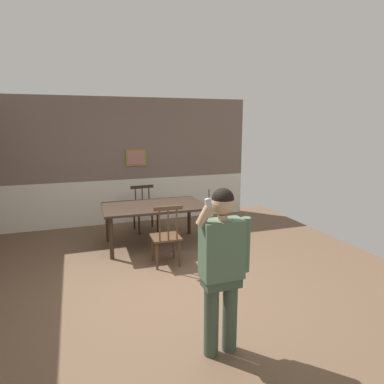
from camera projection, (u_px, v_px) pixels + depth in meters
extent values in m
plane|color=brown|center=(165.00, 287.00, 4.55)|extent=(7.22, 7.22, 0.00)
cube|color=#756056|center=(124.00, 139.00, 7.22)|extent=(5.56, 0.12, 1.74)
cube|color=silver|center=(127.00, 200.00, 7.50)|extent=(5.56, 0.14, 0.97)
cube|color=silver|center=(126.00, 179.00, 7.37)|extent=(5.56, 0.05, 0.06)
cube|color=olive|center=(136.00, 158.00, 7.30)|extent=(0.43, 0.03, 0.35)
cube|color=#AD6E67|center=(136.00, 158.00, 7.29)|extent=(0.35, 0.01, 0.27)
cube|color=#38281E|center=(154.00, 206.00, 5.98)|extent=(1.81, 1.10, 0.04)
cylinder|color=#38281E|center=(111.00, 238.00, 5.43)|extent=(0.07, 0.07, 0.70)
cylinder|color=#38281E|center=(204.00, 229.00, 5.90)|extent=(0.07, 0.07, 0.70)
cylinder|color=#38281E|center=(108.00, 224.00, 6.22)|extent=(0.07, 0.07, 0.70)
cylinder|color=#38281E|center=(189.00, 217.00, 6.69)|extent=(0.07, 0.07, 0.70)
cube|color=#513823|center=(165.00, 237.00, 5.22)|extent=(0.45, 0.45, 0.03)
cube|color=#513823|center=(168.00, 208.00, 4.94)|extent=(0.44, 0.05, 0.06)
cylinder|color=#513823|center=(160.00, 224.00, 4.94)|extent=(0.02, 0.02, 0.52)
cylinder|color=#513823|center=(168.00, 223.00, 4.98)|extent=(0.02, 0.02, 0.52)
cylinder|color=#513823|center=(177.00, 222.00, 5.02)|extent=(0.02, 0.02, 0.52)
cylinder|color=#513823|center=(153.00, 248.00, 5.38)|extent=(0.04, 0.04, 0.43)
cylinder|color=#513823|center=(174.00, 246.00, 5.48)|extent=(0.04, 0.04, 0.43)
cylinder|color=#513823|center=(157.00, 256.00, 5.05)|extent=(0.04, 0.04, 0.43)
cylinder|color=#513823|center=(179.00, 254.00, 5.16)|extent=(0.04, 0.04, 0.43)
cube|color=#2D2319|center=(146.00, 210.00, 6.86)|extent=(0.51, 0.51, 0.03)
cube|color=#2D2319|center=(142.00, 187.00, 6.97)|extent=(0.48, 0.08, 0.06)
cylinder|color=#2D2319|center=(149.00, 196.00, 7.06)|extent=(0.02, 0.02, 0.46)
cylinder|color=#2D2319|center=(142.00, 196.00, 7.01)|extent=(0.02, 0.02, 0.46)
cylinder|color=#2D2319|center=(136.00, 197.00, 6.95)|extent=(0.02, 0.02, 0.46)
cylinder|color=#2D2319|center=(158.00, 222.00, 6.81)|extent=(0.04, 0.04, 0.42)
cylinder|color=#2D2319|center=(139.00, 224.00, 6.66)|extent=(0.04, 0.04, 0.42)
cylinder|color=#2D2319|center=(152.00, 217.00, 7.15)|extent=(0.04, 0.04, 0.42)
cylinder|color=#2D2319|center=(134.00, 219.00, 7.00)|extent=(0.04, 0.04, 0.42)
cylinder|color=#3A493A|center=(230.00, 313.00, 3.22)|extent=(0.14, 0.14, 0.78)
cylinder|color=#3A493A|center=(211.00, 317.00, 3.16)|extent=(0.14, 0.14, 0.78)
cube|color=#3A493A|center=(221.00, 280.00, 3.12)|extent=(0.35, 0.19, 0.12)
cube|color=#4C664C|center=(222.00, 249.00, 3.06)|extent=(0.39, 0.21, 0.55)
cylinder|color=#4C664C|center=(245.00, 245.00, 3.13)|extent=(0.09, 0.09, 0.52)
cylinder|color=tan|center=(204.00, 216.00, 2.92)|extent=(0.17, 0.13, 0.19)
cylinder|color=tan|center=(223.00, 217.00, 3.00)|extent=(0.09, 0.09, 0.05)
sphere|color=tan|center=(223.00, 203.00, 2.97)|extent=(0.21, 0.21, 0.21)
sphere|color=black|center=(223.00, 199.00, 2.96)|extent=(0.20, 0.20, 0.20)
cube|color=#B7B7BC|center=(209.00, 208.00, 2.90)|extent=(0.07, 0.04, 0.17)
cylinder|color=black|center=(209.00, 194.00, 2.88)|extent=(0.01, 0.01, 0.08)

